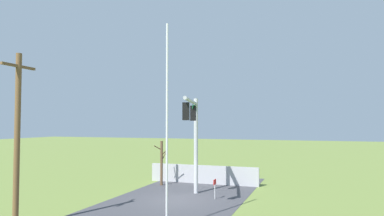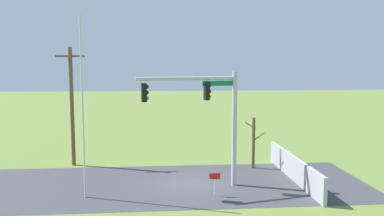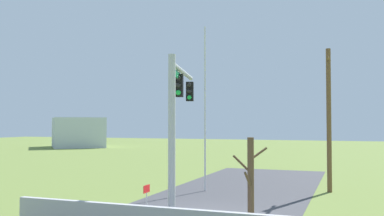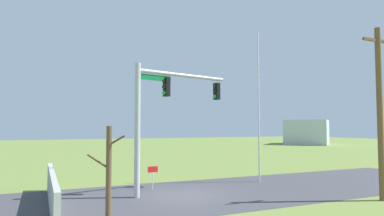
{
  "view_description": "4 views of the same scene",
  "coord_description": "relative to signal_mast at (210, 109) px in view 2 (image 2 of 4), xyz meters",
  "views": [
    {
      "loc": [
        -19.88,
        -8.05,
        4.73
      ],
      "look_at": [
        -0.2,
        -1.07,
        5.66
      ],
      "focal_mm": 32.24,
      "sensor_mm": 36.0,
      "label": 1
    },
    {
      "loc": [
        -1.72,
        -21.09,
        6.76
      ],
      "look_at": [
        -0.14,
        -1.82,
        4.58
      ],
      "focal_mm": 35.54,
      "sensor_mm": 36.0,
      "label": 2
    },
    {
      "loc": [
        17.29,
        5.89,
        3.81
      ],
      "look_at": [
        -0.75,
        -0.78,
        4.48
      ],
      "focal_mm": 40.21,
      "sensor_mm": 36.0,
      "label": 3
    },
    {
      "loc": [
        6.58,
        15.24,
        3.34
      ],
      "look_at": [
        -0.66,
        -0.74,
        4.33
      ],
      "focal_mm": 31.37,
      "sensor_mm": 36.0,
      "label": 4
    }
  ],
  "objects": [
    {
      "name": "signal_mast",
      "position": [
        0.0,
        0.0,
        0.0
      ],
      "size": [
        5.53,
        1.47,
        6.42
      ],
      "color": "#B2B5BA",
      "rests_on": "ground_plane"
    },
    {
      "name": "retaining_fence",
      "position": [
        5.12,
        1.01,
        -3.7
      ],
      "size": [
        0.2,
        8.76,
        1.43
      ],
      "primitive_type": "cube",
      "color": "#A8A8AD",
      "rests_on": "ground_plane"
    },
    {
      "name": "bare_tree",
      "position": [
        3.36,
        3.77,
        -2.67
      ],
      "size": [
        1.27,
        1.02,
        3.37
      ],
      "color": "brown",
      "rests_on": "ground_plane"
    },
    {
      "name": "utility_pole",
      "position": [
        -8.64,
        5.53,
        -0.27
      ],
      "size": [
        1.9,
        0.26,
        7.96
      ],
      "color": "brown",
      "rests_on": "ground_plane"
    },
    {
      "name": "sidewalk_corner",
      "position": [
        2.39,
        0.32,
        -4.41
      ],
      "size": [
        6.0,
        6.0,
        0.01
      ],
      "primitive_type": "cube",
      "color": "#B7B5AD",
      "rests_on": "ground_plane"
    },
    {
      "name": "flagpole",
      "position": [
        -6.6,
        -1.04,
        0.22
      ],
      "size": [
        0.1,
        0.1,
        9.28
      ],
      "primitive_type": "cylinder",
      "color": "silver",
      "rests_on": "ground_plane"
    },
    {
      "name": "open_sign",
      "position": [
        0.06,
        -1.38,
        -3.51
      ],
      "size": [
        0.56,
        0.04,
        1.22
      ],
      "color": "silver",
      "rests_on": "ground_plane"
    },
    {
      "name": "road_surface",
      "position": [
        -4.95,
        0.76,
        -4.41
      ],
      "size": [
        28.0,
        8.0,
        0.01
      ],
      "primitive_type": "cube",
      "color": "#3D3D42",
      "rests_on": "ground_plane"
    },
    {
      "name": "ground_plane",
      "position": [
        -0.95,
        0.76,
        -4.41
      ],
      "size": [
        160.0,
        160.0,
        0.0
      ],
      "primitive_type": "plane",
      "color": "olive"
    }
  ]
}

